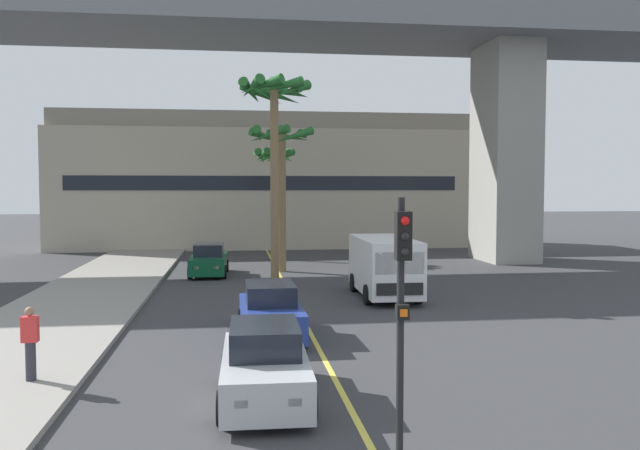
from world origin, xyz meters
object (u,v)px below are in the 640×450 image
at_px(car_queue_second, 209,261).
at_px(palm_tree_near_median, 275,167).
at_px(delivery_van, 384,265).
at_px(palm_tree_far_median, 274,112).
at_px(traffic_light_median_near, 402,292).
at_px(pedestrian_mid_block, 30,342).
at_px(car_queue_front, 265,366).
at_px(palm_tree_mid_median, 281,158).
at_px(car_queue_third, 270,312).

xyz_separation_m(car_queue_second, palm_tree_near_median, (3.71, 6.66, 4.88)).
xyz_separation_m(delivery_van, palm_tree_near_median, (-3.44, 14.27, 4.31)).
height_order(car_queue_second, palm_tree_far_median, palm_tree_far_median).
xyz_separation_m(car_queue_second, delivery_van, (7.15, -7.61, 0.57)).
bearing_deg(traffic_light_median_near, palm_tree_far_median, 92.75).
bearing_deg(palm_tree_near_median, pedestrian_mid_block, -105.57).
xyz_separation_m(traffic_light_median_near, palm_tree_near_median, (-0.16, 29.45, 2.89)).
distance_m(car_queue_front, palm_tree_mid_median, 21.29).
bearing_deg(palm_tree_mid_median, palm_tree_near_median, 89.66).
xyz_separation_m(delivery_van, palm_tree_mid_median, (-3.48, 8.60, 4.61)).
height_order(car_queue_second, palm_tree_mid_median, palm_tree_mid_median).
xyz_separation_m(car_queue_front, pedestrian_mid_block, (-5.02, 1.56, 0.28)).
relative_size(palm_tree_near_median, palm_tree_far_median, 0.75).
distance_m(car_queue_third, traffic_light_median_near, 9.24).
bearing_deg(palm_tree_near_median, traffic_light_median_near, -89.69).
xyz_separation_m(car_queue_front, car_queue_third, (0.43, 5.67, 0.00)).
height_order(car_queue_front, palm_tree_near_median, palm_tree_near_median).
bearing_deg(pedestrian_mid_block, palm_tree_mid_median, 70.21).
distance_m(palm_tree_near_median, palm_tree_far_median, 11.50).
relative_size(palm_tree_near_median, pedestrian_mid_block, 4.22).
bearing_deg(palm_tree_mid_median, car_queue_second, -164.80).
bearing_deg(palm_tree_far_median, palm_tree_mid_median, 83.10).
relative_size(car_queue_second, palm_tree_near_median, 0.61).
height_order(car_queue_second, pedestrian_mid_block, pedestrian_mid_block).
height_order(car_queue_front, palm_tree_mid_median, palm_tree_mid_median).
bearing_deg(car_queue_front, delivery_van, 66.11).
xyz_separation_m(palm_tree_near_median, palm_tree_far_median, (-0.72, -11.30, 1.97)).
bearing_deg(car_queue_third, pedestrian_mid_block, -142.99).
distance_m(car_queue_front, car_queue_second, 19.66).
height_order(palm_tree_near_median, palm_tree_mid_median, palm_tree_mid_median).
relative_size(delivery_van, palm_tree_near_median, 0.77).
bearing_deg(pedestrian_mid_block, traffic_light_median_near, -34.18).
xyz_separation_m(traffic_light_median_near, palm_tree_mid_median, (-0.19, 23.78, 3.18)).
xyz_separation_m(car_queue_third, palm_tree_mid_median, (1.39, 14.90, 5.17)).
bearing_deg(palm_tree_near_median, car_queue_front, -94.05).
relative_size(car_queue_second, palm_tree_mid_median, 0.55).
height_order(car_queue_front, palm_tree_far_median, palm_tree_far_median).
bearing_deg(delivery_van, pedestrian_mid_block, -134.76).
relative_size(delivery_van, palm_tree_mid_median, 0.70).
bearing_deg(palm_tree_mid_median, car_queue_front, -95.06).
height_order(traffic_light_median_near, palm_tree_mid_median, palm_tree_mid_median).
distance_m(car_queue_front, pedestrian_mid_block, 5.26).
relative_size(car_queue_second, pedestrian_mid_block, 2.56).
distance_m(car_queue_front, delivery_van, 13.10).
relative_size(car_queue_third, palm_tree_far_median, 0.45).
height_order(car_queue_third, delivery_van, delivery_van).
height_order(car_queue_third, traffic_light_median_near, traffic_light_median_near).
height_order(car_queue_front, delivery_van, delivery_van).
distance_m(palm_tree_near_median, palm_tree_mid_median, 5.67).
relative_size(palm_tree_mid_median, pedestrian_mid_block, 4.68).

